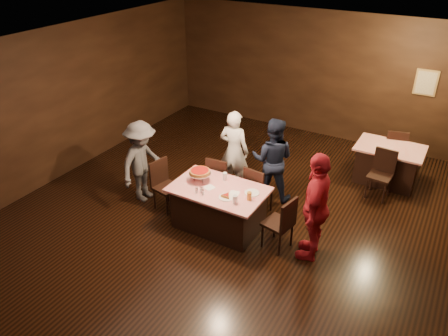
{
  "coord_description": "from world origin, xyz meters",
  "views": [
    {
      "loc": [
        2.97,
        -4.98,
        4.62
      ],
      "look_at": [
        -0.29,
        0.66,
        1.0
      ],
      "focal_mm": 35.0,
      "sensor_mm": 36.0,
      "label": 1
    }
  ],
  "objects": [
    {
      "name": "napkin_center",
      "position": [
        0.08,
        0.36,
        0.77
      ],
      "size": [
        0.19,
        0.19,
        0.01
      ],
      "primitive_type": "cube",
      "rotation": [
        0.0,
        0.0,
        0.21
      ],
      "color": "white",
      "rests_on": "main_table"
    },
    {
      "name": "chair_back_near",
      "position": [
        1.95,
        2.72,
        0.47
      ],
      "size": [
        0.45,
        0.45,
        0.95
      ],
      "primitive_type": "cube",
      "rotation": [
        0.0,
        0.0,
        -0.07
      ],
      "color": "black",
      "rests_on": "ground"
    },
    {
      "name": "chair_back_far",
      "position": [
        1.95,
        4.02,
        0.47
      ],
      "size": [
        0.51,
        0.51,
        0.95
      ],
      "primitive_type": "cube",
      "rotation": [
        0.0,
        0.0,
        3.38
      ],
      "color": "black",
      "rests_on": "ground"
    },
    {
      "name": "back_table",
      "position": [
        1.95,
        3.42,
        0.39
      ],
      "size": [
        1.3,
        0.9,
        0.77
      ],
      "primitive_type": "cube",
      "color": "red",
      "rests_on": "ground"
    },
    {
      "name": "chair_end_right",
      "position": [
        0.88,
        0.36,
        0.47
      ],
      "size": [
        0.5,
        0.5,
        0.95
      ],
      "primitive_type": "cube",
      "rotation": [
        0.0,
        0.0,
        -1.77
      ],
      "color": "black",
      "rests_on": "ground"
    },
    {
      "name": "glass_back",
      "position": [
        -0.27,
        0.66,
        0.84
      ],
      "size": [
        0.08,
        0.08,
        0.14
      ],
      "primitive_type": "cylinder",
      "color": "silver",
      "rests_on": "main_table"
    },
    {
      "name": "chair_far_left",
      "position": [
        -0.62,
        1.11,
        0.47
      ],
      "size": [
        0.46,
        0.46,
        0.95
      ],
      "primitive_type": "cube",
      "rotation": [
        0.0,
        0.0,
        3.25
      ],
      "color": "black",
      "rests_on": "ground"
    },
    {
      "name": "diner_red_shirt",
      "position": [
        1.43,
        0.46,
        0.91
      ],
      "size": [
        0.6,
        1.12,
        1.81
      ],
      "primitive_type": "imported",
      "rotation": [
        0.0,
        0.0,
        -1.42
      ],
      "color": "#AF1B29",
      "rests_on": "ground"
    },
    {
      "name": "chair_end_left",
      "position": [
        -1.32,
        0.36,
        0.47
      ],
      "size": [
        0.49,
        0.49,
        0.95
      ],
      "primitive_type": "cube",
      "rotation": [
        0.0,
        0.0,
        1.38
      ],
      "color": "black",
      "rests_on": "ground"
    },
    {
      "name": "chair_far_right",
      "position": [
        0.18,
        1.11,
        0.47
      ],
      "size": [
        0.48,
        0.48,
        0.95
      ],
      "primitive_type": "cube",
      "rotation": [
        0.0,
        0.0,
        3.0
      ],
      "color": "black",
      "rests_on": "ground"
    },
    {
      "name": "diner_navy_hoodie",
      "position": [
        0.17,
        1.67,
        0.82
      ],
      "size": [
        0.92,
        0.8,
        1.64
      ],
      "primitive_type": "imported",
      "rotation": [
        0.0,
        0.0,
        3.39
      ],
      "color": "black",
      "rests_on": "ground"
    },
    {
      "name": "condiments",
      "position": [
        -0.4,
        0.08,
        0.82
      ],
      "size": [
        0.17,
        0.1,
        0.09
      ],
      "color": "silver",
      "rests_on": "main_table"
    },
    {
      "name": "plate_empty",
      "position": [
        0.33,
        0.51,
        0.78
      ],
      "size": [
        0.25,
        0.25,
        0.01
      ],
      "primitive_type": "cylinder",
      "color": "white",
      "rests_on": "main_table"
    },
    {
      "name": "plate_with_slice",
      "position": [
        0.03,
        0.18,
        0.8
      ],
      "size": [
        0.25,
        0.25,
        0.06
      ],
      "color": "white",
      "rests_on": "main_table"
    },
    {
      "name": "napkin_left",
      "position": [
        -0.37,
        0.31,
        0.77
      ],
      "size": [
        0.21,
        0.21,
        0.01
      ],
      "primitive_type": "cube",
      "rotation": [
        0.0,
        0.0,
        -0.35
      ],
      "color": "white",
      "rests_on": "main_table"
    },
    {
      "name": "glass_front_right",
      "position": [
        0.23,
        0.11,
        0.84
      ],
      "size": [
        0.08,
        0.08,
        0.14
      ],
      "primitive_type": "cylinder",
      "color": "silver",
      "rests_on": "main_table"
    },
    {
      "name": "glass_amber",
      "position": [
        0.38,
        0.31,
        0.84
      ],
      "size": [
        0.08,
        0.08,
        0.14
      ],
      "primitive_type": "cylinder",
      "color": "#BF7F26",
      "rests_on": "main_table"
    },
    {
      "name": "main_table",
      "position": [
        -0.22,
        0.36,
        0.39
      ],
      "size": [
        1.6,
        1.0,
        0.77
      ],
      "primitive_type": "cube",
      "color": "red",
      "rests_on": "ground"
    },
    {
      "name": "pizza_stand",
      "position": [
        -0.62,
        0.41,
        0.95
      ],
      "size": [
        0.38,
        0.38,
        0.22
      ],
      "color": "black",
      "rests_on": "main_table"
    },
    {
      "name": "diner_white_jacket",
      "position": [
        -0.62,
        1.63,
        0.82
      ],
      "size": [
        0.62,
        0.43,
        1.64
      ],
      "primitive_type": "imported",
      "rotation": [
        0.0,
        0.0,
        3.21
      ],
      "color": "white",
      "rests_on": "ground"
    },
    {
      "name": "room",
      "position": [
        0.0,
        0.01,
        2.14
      ],
      "size": [
        10.0,
        10.04,
        3.02
      ],
      "color": "black",
      "rests_on": "ground"
    },
    {
      "name": "diner_grey_knit",
      "position": [
        -1.91,
        0.43,
        0.79
      ],
      "size": [
        0.59,
        1.03,
        1.59
      ],
      "primitive_type": "imported",
      "rotation": [
        0.0,
        0.0,
        1.57
      ],
      "color": "#4F4F54",
      "rests_on": "ground"
    }
  ]
}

